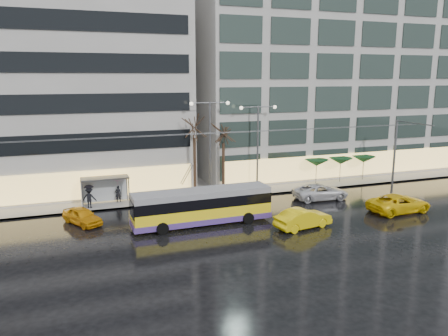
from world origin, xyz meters
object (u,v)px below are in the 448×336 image
bus_shelter (101,185)px  street_lamp_near (210,135)px  taxi_a (82,216)px  trolleybus (202,208)px

bus_shelter → street_lamp_near: street_lamp_near is taller
street_lamp_near → taxi_a: street_lamp_near is taller
bus_shelter → street_lamp_near: 11.14m
street_lamp_near → taxi_a: 14.12m
taxi_a → trolleybus: bearing=-49.6°
bus_shelter → trolleybus: bearing=-47.8°
trolleybus → taxi_a: 9.54m
taxi_a → bus_shelter: bearing=39.2°
trolleybus → street_lamp_near: bearing=68.1°
trolleybus → taxi_a: (-8.95, 3.21, -0.71)m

